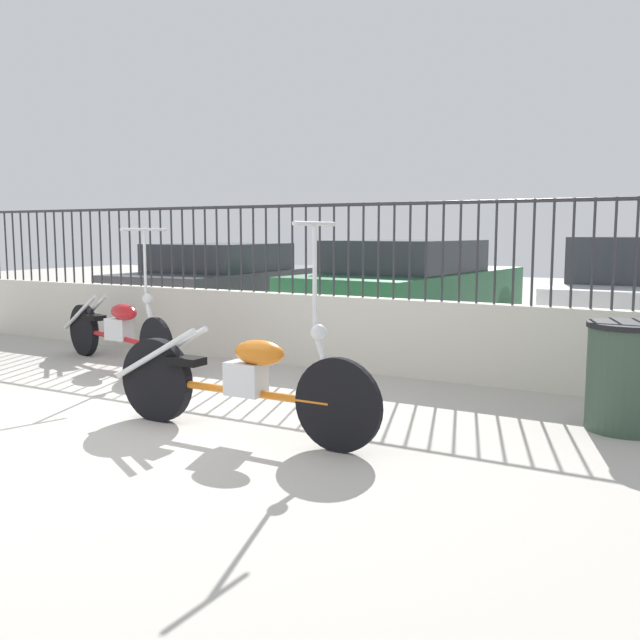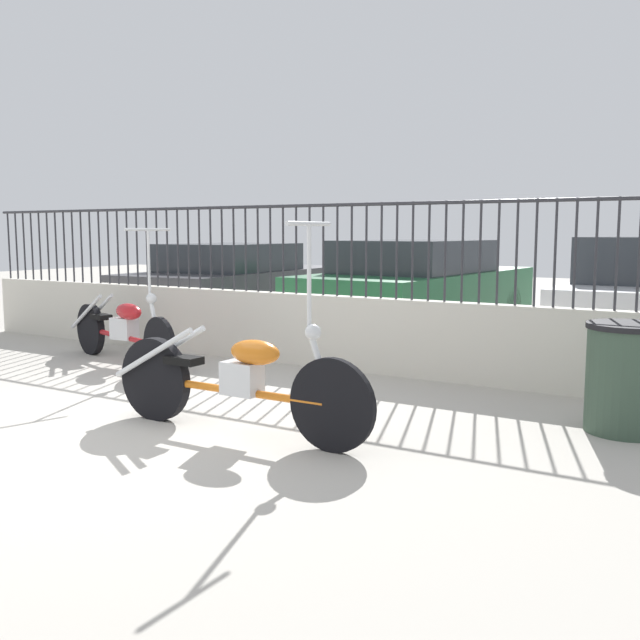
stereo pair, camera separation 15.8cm
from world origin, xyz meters
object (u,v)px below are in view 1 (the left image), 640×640
object	(u,v)px
motorcycle_orange	(229,378)
motorcycle_red	(113,328)
car_dark_grey	(226,281)
car_green	(411,286)
trash_bin	(628,376)

from	to	relation	value
motorcycle_orange	motorcycle_red	world-z (taller)	motorcycle_orange
car_dark_grey	motorcycle_red	bearing A→B (deg)	-164.09
car_green	trash_bin	bearing A→B (deg)	-135.83
trash_bin	car_green	world-z (taller)	car_green
trash_bin	car_dark_grey	xyz separation A→B (m)	(-6.67, 3.86, 0.25)
car_dark_grey	car_green	distance (m)	3.29
motorcycle_orange	motorcycle_red	size ratio (longest dim) A/B	1.00
trash_bin	car_dark_grey	world-z (taller)	car_dark_grey
trash_bin	motorcycle_red	bearing A→B (deg)	179.45
motorcycle_orange	trash_bin	distance (m)	2.95
motorcycle_orange	motorcycle_red	distance (m)	3.25
motorcycle_orange	car_dark_grey	size ratio (longest dim) A/B	0.52
motorcycle_red	car_green	xyz separation A→B (m)	(1.96, 3.89, 0.29)
trash_bin	car_green	bearing A→B (deg)	130.64
trash_bin	car_green	size ratio (longest dim) A/B	0.18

